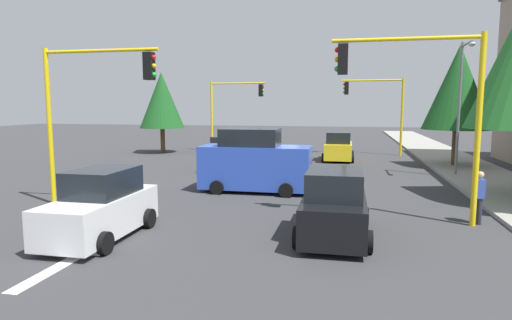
% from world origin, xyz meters
% --- Properties ---
extents(ground_plane, '(120.00, 120.00, 0.00)m').
position_xyz_m(ground_plane, '(0.00, 0.00, 0.00)').
color(ground_plane, '#353538').
extents(sidewalk_kerb, '(80.00, 4.00, 0.15)m').
position_xyz_m(sidewalk_kerb, '(-5.00, 10.50, 0.07)').
color(sidewalk_kerb, gray).
rests_on(sidewalk_kerb, ground).
extents(lane_arrow_near, '(2.40, 1.10, 1.10)m').
position_xyz_m(lane_arrow_near, '(11.51, -3.00, 0.01)').
color(lane_arrow_near, silver).
rests_on(lane_arrow_near, ground).
extents(traffic_signal_far_right, '(0.36, 4.59, 5.72)m').
position_xyz_m(traffic_signal_far_right, '(-14.00, -5.70, 4.04)').
color(traffic_signal_far_right, yellow).
rests_on(traffic_signal_far_right, ground).
extents(traffic_signal_near_right, '(0.36, 4.59, 5.88)m').
position_xyz_m(traffic_signal_near_right, '(6.00, -5.73, 4.15)').
color(traffic_signal_near_right, yellow).
rests_on(traffic_signal_near_right, ground).
extents(traffic_signal_far_left, '(0.36, 4.59, 5.83)m').
position_xyz_m(traffic_signal_far_left, '(-14.00, 5.72, 4.11)').
color(traffic_signal_far_left, yellow).
rests_on(traffic_signal_far_left, ground).
extents(traffic_signal_near_left, '(0.36, 4.59, 5.98)m').
position_xyz_m(traffic_signal_near_left, '(6.00, 5.74, 4.21)').
color(traffic_signal_near_left, yellow).
rests_on(traffic_signal_near_left, ground).
extents(street_lamp_curbside, '(2.15, 0.28, 7.00)m').
position_xyz_m(street_lamp_curbside, '(-3.61, 9.20, 4.35)').
color(street_lamp_curbside, slate).
rests_on(street_lamp_curbside, ground).
extents(tree_opposite_side, '(3.52, 3.52, 6.40)m').
position_xyz_m(tree_opposite_side, '(-12.00, -11.00, 4.18)').
color(tree_opposite_side, brown).
rests_on(tree_opposite_side, ground).
extents(tree_roadside_mid, '(4.05, 4.05, 7.40)m').
position_xyz_m(tree_roadside_mid, '(-8.00, 10.00, 4.85)').
color(tree_roadside_mid, brown).
rests_on(tree_roadside_mid, ground).
extents(delivery_van_blue, '(2.22, 4.80, 2.77)m').
position_xyz_m(delivery_van_blue, '(2.00, -0.40, 1.28)').
color(delivery_van_blue, blue).
rests_on(delivery_van_blue, ground).
extents(car_black, '(4.15, 2.05, 1.98)m').
position_xyz_m(car_black, '(8.10, 3.26, 0.90)').
color(car_black, black).
rests_on(car_black, ground).
extents(car_white, '(4.07, 1.97, 1.98)m').
position_xyz_m(car_white, '(9.55, -3.27, 0.90)').
color(car_white, white).
rests_on(car_white, ground).
extents(car_red, '(3.61, 2.11, 1.98)m').
position_xyz_m(car_red, '(-4.08, -3.39, 0.90)').
color(car_red, red).
rests_on(car_red, ground).
extents(car_yellow, '(3.76, 2.12, 1.98)m').
position_xyz_m(car_yellow, '(-9.85, 2.94, 0.90)').
color(car_yellow, yellow).
rests_on(car_yellow, ground).
extents(pedestrian_crossing, '(0.40, 0.24, 1.70)m').
position_xyz_m(pedestrian_crossing, '(5.70, 7.73, 0.91)').
color(pedestrian_crossing, '#262638').
rests_on(pedestrian_crossing, ground).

